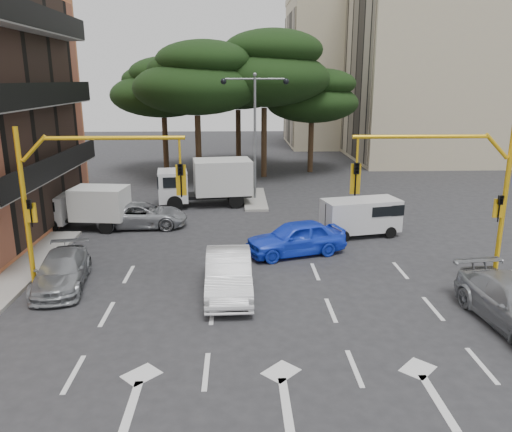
% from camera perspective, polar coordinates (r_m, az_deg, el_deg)
% --- Properties ---
extents(ground, '(120.00, 120.00, 0.00)m').
position_cam_1_polar(ground, '(17.08, 1.82, -10.83)').
color(ground, '#28282B').
rests_on(ground, ground).
extents(median_strip, '(1.40, 6.00, 0.15)m').
position_cam_1_polar(median_strip, '(32.18, -0.12, 1.98)').
color(median_strip, gray).
rests_on(median_strip, ground).
extents(apartment_beige_near, '(20.20, 12.15, 18.70)m').
position_cam_1_polar(apartment_beige_near, '(51.79, 22.80, 16.26)').
color(apartment_beige_near, '#BFB28F').
rests_on(apartment_beige_near, ground).
extents(apartment_beige_far, '(16.20, 12.15, 16.70)m').
position_cam_1_polar(apartment_beige_far, '(60.93, 11.64, 15.86)').
color(apartment_beige_far, '#BFB28F').
rests_on(apartment_beige_far, ground).
extents(pine_left_near, '(9.15, 9.15, 10.23)m').
position_cam_1_polar(pine_left_near, '(37.34, -6.75, 15.39)').
color(pine_left_near, '#382616').
rests_on(pine_left_near, ground).
extents(pine_center, '(9.98, 9.98, 11.16)m').
position_cam_1_polar(pine_center, '(39.30, 1.05, 16.49)').
color(pine_center, '#382616').
rests_on(pine_center, ground).
extents(pine_left_far, '(8.32, 8.32, 9.30)m').
position_cam_1_polar(pine_left_far, '(41.65, -10.54, 14.28)').
color(pine_left_far, '#382616').
rests_on(pine_left_far, ground).
extents(pine_right, '(7.49, 7.49, 8.37)m').
position_cam_1_polar(pine_right, '(41.72, 6.53, 13.48)').
color(pine_right, '#382616').
rests_on(pine_right, ground).
extents(pine_back, '(9.15, 9.15, 10.23)m').
position_cam_1_polar(pine_back, '(44.24, -2.01, 15.47)').
color(pine_back, '#382616').
rests_on(pine_back, ground).
extents(signal_mast_right, '(5.79, 0.37, 6.00)m').
position_cam_1_polar(signal_mast_right, '(19.35, 22.07, 3.36)').
color(signal_mast_right, '#ECB014').
rests_on(signal_mast_right, ground).
extents(signal_mast_left, '(5.79, 0.37, 6.00)m').
position_cam_1_polar(signal_mast_left, '(18.55, -20.02, 3.08)').
color(signal_mast_left, '#ECB014').
rests_on(signal_mast_left, ground).
extents(street_lamp_center, '(4.16, 0.36, 7.77)m').
position_cam_1_polar(street_lamp_center, '(31.37, -0.13, 11.53)').
color(street_lamp_center, slate).
rests_on(street_lamp_center, median_strip).
extents(car_white_hatch, '(1.73, 4.66, 1.52)m').
position_cam_1_polar(car_white_hatch, '(18.16, -3.16, -6.57)').
color(car_white_hatch, silver).
rests_on(car_white_hatch, ground).
extents(car_blue_compact, '(4.77, 3.03, 1.51)m').
position_cam_1_polar(car_blue_compact, '(22.15, 4.57, -2.50)').
color(car_blue_compact, blue).
rests_on(car_blue_compact, ground).
extents(car_silver_wagon, '(2.35, 4.51, 1.25)m').
position_cam_1_polar(car_silver_wagon, '(20.11, -21.32, -5.84)').
color(car_silver_wagon, gray).
rests_on(car_silver_wagon, ground).
extents(car_silver_cross_a, '(4.72, 2.30, 1.29)m').
position_cam_1_polar(car_silver_cross_a, '(26.84, -12.86, 0.11)').
color(car_silver_cross_a, '#999CA0').
rests_on(car_silver_cross_a, ground).
extents(van_white, '(4.01, 2.45, 1.87)m').
position_cam_1_polar(van_white, '(25.23, 11.86, -0.13)').
color(van_white, silver).
rests_on(van_white, ground).
extents(box_truck_a, '(4.67, 2.39, 2.21)m').
position_cam_1_polar(box_truck_a, '(27.26, -18.92, 0.88)').
color(box_truck_a, silver).
rests_on(box_truck_a, ground).
extents(box_truck_b, '(6.00, 3.16, 2.81)m').
position_cam_1_polar(box_truck_b, '(30.70, -5.75, 3.79)').
color(box_truck_b, silver).
rests_on(box_truck_b, ground).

